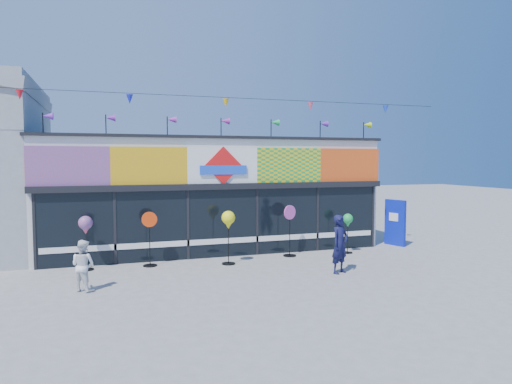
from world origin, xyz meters
name	(u,v)px	position (x,y,z in m)	size (l,w,h in m)	color
ground	(254,282)	(0.00, 0.00, 0.00)	(80.00, 80.00, 0.00)	gray
kite_shop	(207,192)	(0.00, 5.94, 2.05)	(16.00, 5.70, 5.31)	white
blue_sign	(395,222)	(6.80, 3.40, 0.88)	(0.42, 0.87, 1.76)	#0C1EB6
spinner_0	(86,227)	(-4.34, 2.88, 1.30)	(0.41, 0.41, 1.63)	black
spinner_1	(150,237)	(-2.49, 2.81, 0.89)	(0.47, 0.43, 1.69)	black
spinner_2	(228,222)	(-0.11, 2.30, 1.35)	(0.43, 0.43, 1.69)	black
spinner_3	(290,229)	(2.18, 2.82, 0.93)	(0.48, 0.45, 1.75)	black
spinner_4	(348,221)	(4.32, 2.66, 1.12)	(0.36, 0.36, 1.40)	black
adult_man	(340,244)	(2.67, 0.19, 0.85)	(0.62, 0.41, 1.70)	#111238
child	(83,265)	(-4.32, 0.58, 0.65)	(0.63, 0.36, 1.30)	white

